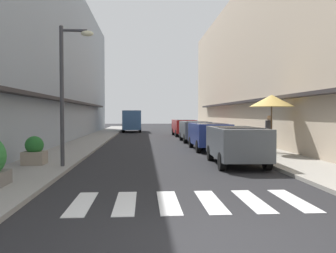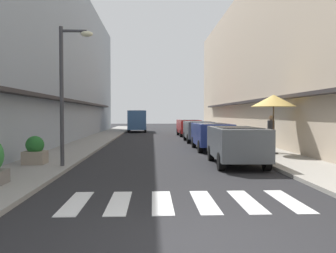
# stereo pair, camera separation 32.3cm
# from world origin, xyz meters

# --- Properties ---
(ground_plane) EXTENTS (102.22, 102.22, 0.00)m
(ground_plane) POSITION_xyz_m (0.00, 18.58, 0.00)
(ground_plane) COLOR #232326
(sidewalk_left) EXTENTS (2.48, 65.05, 0.12)m
(sidewalk_left) POSITION_xyz_m (-4.82, 18.58, 0.06)
(sidewalk_left) COLOR gray
(sidewalk_left) RESTS_ON ground_plane
(sidewalk_right) EXTENTS (2.48, 65.05, 0.12)m
(sidewalk_right) POSITION_xyz_m (4.82, 18.58, 0.06)
(sidewalk_right) COLOR #9E998E
(sidewalk_right) RESTS_ON ground_plane
(building_row_left) EXTENTS (5.50, 43.82, 11.82)m
(building_row_left) POSITION_xyz_m (-8.56, 19.91, 5.91)
(building_row_left) COLOR #939EA8
(building_row_left) RESTS_ON ground_plane
(building_row_right) EXTENTS (5.50, 43.82, 11.36)m
(building_row_right) POSITION_xyz_m (8.56, 19.91, 5.68)
(building_row_right) COLOR #C6B299
(building_row_right) RESTS_ON ground_plane
(crosswalk) EXTENTS (5.20, 2.20, 0.01)m
(crosswalk) POSITION_xyz_m (-0.00, 2.67, 0.01)
(crosswalk) COLOR silver
(crosswalk) RESTS_ON ground_plane
(parked_car_near) EXTENTS (1.93, 4.25, 1.47)m
(parked_car_near) POSITION_xyz_m (2.53, 8.39, 0.92)
(parked_car_near) COLOR #4C5156
(parked_car_near) RESTS_ON ground_plane
(parked_car_mid) EXTENTS (1.82, 4.39, 1.47)m
(parked_car_mid) POSITION_xyz_m (2.53, 14.29, 0.92)
(parked_car_mid) COLOR navy
(parked_car_mid) RESTS_ON ground_plane
(parked_car_far) EXTENTS (1.82, 4.12, 1.47)m
(parked_car_far) POSITION_xyz_m (2.53, 20.08, 0.92)
(parked_car_far) COLOR #4C5156
(parked_car_far) RESTS_ON ground_plane
(parked_car_distant) EXTENTS (1.89, 4.42, 1.47)m
(parked_car_distant) POSITION_xyz_m (2.53, 26.94, 0.92)
(parked_car_distant) COLOR maroon
(parked_car_distant) RESTS_ON ground_plane
(delivery_van) EXTENTS (2.13, 5.45, 2.37)m
(delivery_van) POSITION_xyz_m (-2.38, 35.01, 1.41)
(delivery_van) COLOR #33598C
(delivery_van) RESTS_ON ground_plane
(street_lamp) EXTENTS (1.19, 0.28, 4.94)m
(street_lamp) POSITION_xyz_m (-3.70, 7.71, 3.17)
(street_lamp) COLOR #38383D
(street_lamp) RESTS_ON sidewalk_left
(cafe_umbrella) EXTENTS (2.05, 2.05, 2.75)m
(cafe_umbrella) POSITION_xyz_m (4.93, 11.25, 2.57)
(cafe_umbrella) COLOR #262626
(cafe_umbrella) RESTS_ON sidewalk_right
(planter_midblock) EXTENTS (0.78, 0.78, 1.04)m
(planter_midblock) POSITION_xyz_m (-5.04, 8.27, 0.59)
(planter_midblock) COLOR gray
(planter_midblock) RESTS_ON sidewalk_left
(planter_far) EXTENTS (0.91, 0.91, 1.03)m
(planter_far) POSITION_xyz_m (4.67, 13.39, 0.58)
(planter_far) COLOR gray
(planter_far) RESTS_ON sidewalk_right
(pedestrian_walking_near) EXTENTS (0.34, 0.34, 1.78)m
(pedestrian_walking_near) POSITION_xyz_m (5.05, 11.95, 1.06)
(pedestrian_walking_near) COLOR #282B33
(pedestrian_walking_near) RESTS_ON sidewalk_right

